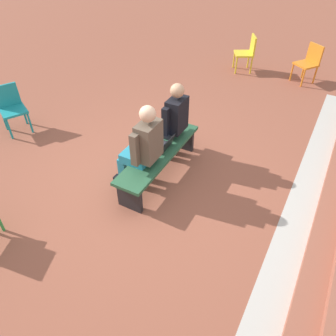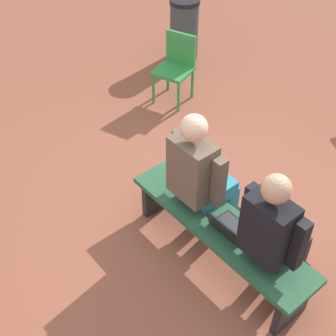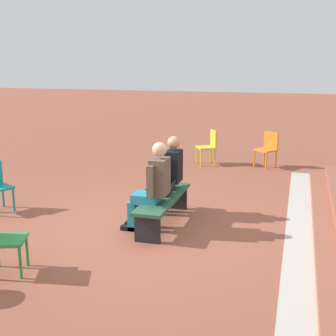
# 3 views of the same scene
# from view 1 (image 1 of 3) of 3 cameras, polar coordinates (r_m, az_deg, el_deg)

# --- Properties ---
(ground_plane) EXTENTS (60.00, 60.00, 0.00)m
(ground_plane) POSITION_cam_1_polar(r_m,az_deg,el_deg) (4.99, -3.75, -2.36)
(ground_plane) COLOR brown
(concrete_strip) EXTENTS (8.16, 0.40, 0.01)m
(concrete_strip) POSITION_cam_1_polar(r_m,az_deg,el_deg) (4.71, 21.24, -9.08)
(concrete_strip) COLOR #B7B2A8
(concrete_strip) RESTS_ON ground
(bench) EXTENTS (1.80, 0.44, 0.45)m
(bench) POSITION_cam_1_polar(r_m,az_deg,el_deg) (4.88, -1.56, 1.98)
(bench) COLOR #285638
(bench) RESTS_ON ground
(person_student) EXTENTS (0.53, 0.68, 1.33)m
(person_student) POSITION_cam_1_polar(r_m,az_deg,el_deg) (5.04, 0.44, 8.33)
(person_student) COLOR #232328
(person_student) RESTS_ON ground
(person_adult) EXTENTS (0.56, 0.71, 1.37)m
(person_adult) POSITION_cam_1_polar(r_m,az_deg,el_deg) (4.47, -4.49, 3.79)
(person_adult) COLOR teal
(person_adult) RESTS_ON ground
(laptop) EXTENTS (0.32, 0.29, 0.21)m
(laptop) POSITION_cam_1_polar(r_m,az_deg,el_deg) (4.86, -0.86, 3.95)
(laptop) COLOR black
(laptop) RESTS_ON bench
(plastic_chair_by_pillar) EXTENTS (0.56, 0.56, 0.84)m
(plastic_chair_by_pillar) POSITION_cam_1_polar(r_m,az_deg,el_deg) (6.52, -25.63, 9.73)
(plastic_chair_by_pillar) COLOR teal
(plastic_chair_by_pillar) RESTS_ON ground
(plastic_chair_mid_courtyard) EXTENTS (0.57, 0.57, 0.84)m
(plastic_chair_mid_courtyard) POSITION_cam_1_polar(r_m,az_deg,el_deg) (8.52, 13.66, 19.16)
(plastic_chair_mid_courtyard) COLOR gold
(plastic_chair_mid_courtyard) RESTS_ON ground
(plastic_chair_near_bench_right) EXTENTS (0.58, 0.58, 0.84)m
(plastic_chair_near_bench_right) POSITION_cam_1_polar(r_m,az_deg,el_deg) (8.36, 23.37, 16.71)
(plastic_chair_near_bench_right) COLOR orange
(plastic_chair_near_bench_right) RESTS_ON ground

